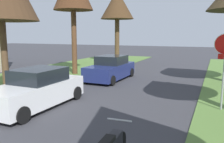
% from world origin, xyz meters
% --- Properties ---
extents(street_tree_left_far, '(3.44, 3.44, 7.42)m').
position_xyz_m(street_tree_left_far, '(-5.42, 22.50, 5.90)').
color(street_tree_left_far, '#513B24').
rests_on(street_tree_left_far, grass_verge_left).
extents(parked_sedan_white, '(1.96, 4.41, 1.57)m').
position_xyz_m(parked_sedan_white, '(-2.43, 6.90, 0.72)').
color(parked_sedan_white, white).
rests_on(parked_sedan_white, ground).
extents(parked_sedan_navy, '(1.96, 4.41, 1.57)m').
position_xyz_m(parked_sedan_navy, '(-2.11, 13.57, 0.72)').
color(parked_sedan_navy, navy).
rests_on(parked_sedan_navy, ground).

